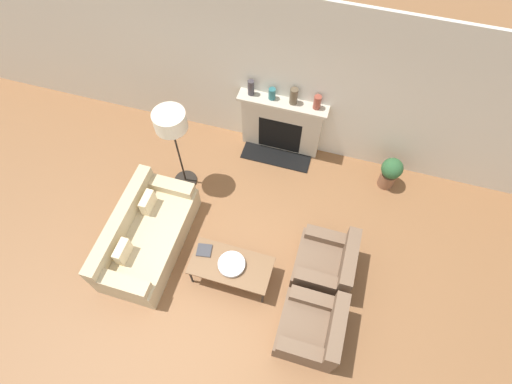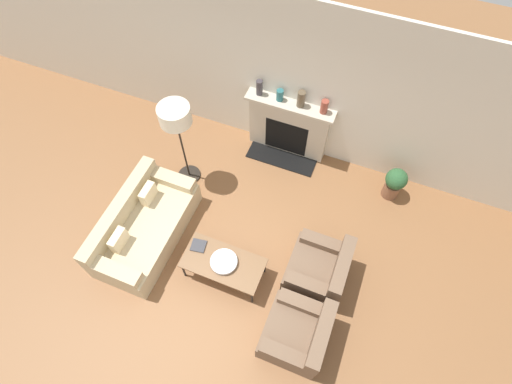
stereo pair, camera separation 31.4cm
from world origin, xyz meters
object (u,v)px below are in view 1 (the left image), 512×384
object	(u,v)px
mantel_vase_center_left	(272,94)
armchair_far	(327,264)
floor_lamp	(171,126)
mantel_vase_right	(317,102)
coffee_table	(231,266)
mantel_vase_left	(251,88)
couch	(146,236)
fireplace	(281,126)
bowl	(232,264)
mantel_vase_center_right	(294,96)
armchair_near	(313,329)
book	(204,250)
potted_plant	(390,172)

from	to	relation	value
mantel_vase_center_left	armchair_far	bearing A→B (deg)	-56.25
floor_lamp	mantel_vase_right	xyz separation A→B (m)	(1.93, 1.23, -0.16)
coffee_table	mantel_vase_left	world-z (taller)	mantel_vase_left
couch	floor_lamp	size ratio (longest dim) A/B	1.12
fireplace	mantel_vase_right	xyz separation A→B (m)	(0.54, 0.01, 0.71)
mantel_vase_left	bowl	bearing A→B (deg)	-79.28
mantel_vase_center_right	armchair_near	bearing A→B (deg)	-70.69
mantel_vase_left	coffee_table	bearing A→B (deg)	-79.55
armchair_near	mantel_vase_left	distance (m)	3.78
book	armchair_near	bearing A→B (deg)	-28.21
couch	mantel_vase_left	world-z (taller)	mantel_vase_left
coffee_table	bowl	bearing A→B (deg)	-3.83
mantel_vase_center_left	coffee_table	bearing A→B (deg)	-87.05
armchair_near	bowl	size ratio (longest dim) A/B	2.23
book	mantel_vase_center_right	distance (m)	2.78
mantel_vase_left	potted_plant	size ratio (longest dim) A/B	0.43
mantel_vase_left	mantel_vase_center_left	xyz separation A→B (m)	(0.35, 0.00, -0.04)
couch	fireplace	bearing A→B (deg)	-30.68
couch	armchair_near	size ratio (longest dim) A/B	2.16
armchair_near	potted_plant	xyz separation A→B (m)	(0.71, 2.86, 0.07)
bowl	couch	bearing A→B (deg)	174.74
armchair_far	potted_plant	xyz separation A→B (m)	(0.71, 1.88, 0.07)
book	mantel_vase_left	size ratio (longest dim) A/B	0.88
floor_lamp	mantel_vase_center_left	distance (m)	1.72
mantel_vase_right	book	bearing A→B (deg)	-112.21
bowl	mantel_vase_left	distance (m)	2.83
armchair_near	potted_plant	size ratio (longest dim) A/B	1.37
coffee_table	armchair_far	bearing A→B (deg)	19.47
coffee_table	mantel_vase_center_right	bearing A→B (deg)	85.33
armchair_far	mantel_vase_right	xyz separation A→B (m)	(-0.73, 2.19, 0.98)
fireplace	mantel_vase_center_left	distance (m)	0.72
armchair_near	floor_lamp	world-z (taller)	floor_lamp
book	mantel_vase_center_left	xyz separation A→B (m)	(0.31, 2.56, 0.81)
coffee_table	bowl	distance (m)	0.07
fireplace	floor_lamp	xyz separation A→B (m)	(-1.39, -1.21, 0.87)
armchair_far	floor_lamp	size ratio (longest dim) A/B	0.52
armchair_near	mantel_vase_center_left	xyz separation A→B (m)	(-1.46, 3.16, 0.96)
armchair_near	armchair_far	xyz separation A→B (m)	(0.00, 0.97, 0.00)
armchair_near	book	xyz separation A→B (m)	(-1.77, 0.61, 0.16)
fireplace	potted_plant	size ratio (longest dim) A/B	2.35
fireplace	mantel_vase_center_right	distance (m)	0.75
armchair_near	book	distance (m)	1.88
floor_lamp	armchair_far	bearing A→B (deg)	-19.90
mantel_vase_left	fireplace	bearing A→B (deg)	-1.50
couch	mantel_vase_center_right	world-z (taller)	mantel_vase_center_right
armchair_near	mantel_vase_left	size ratio (longest dim) A/B	3.21
armchair_far	fireplace	bearing A→B (deg)	-149.74
floor_lamp	mantel_vase_right	size ratio (longest dim) A/B	7.06
potted_plant	fireplace	bearing A→B (deg)	171.55
couch	potted_plant	bearing A→B (deg)	-57.41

